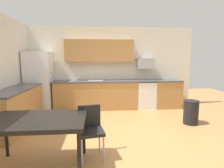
# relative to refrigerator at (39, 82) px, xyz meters

# --- Properties ---
(ground_plane) EXTENTS (12.00, 12.00, 0.00)m
(ground_plane) POSITION_rel_refrigerator_xyz_m (2.18, -2.22, -0.93)
(ground_plane) COLOR #B77F47
(wall_back) EXTENTS (5.80, 0.10, 2.70)m
(wall_back) POSITION_rel_refrigerator_xyz_m (2.18, 0.43, 0.42)
(wall_back) COLOR silver
(wall_back) RESTS_ON ground
(cabinet_run_back) EXTENTS (2.68, 0.60, 0.90)m
(cabinet_run_back) POSITION_rel_refrigerator_xyz_m (1.77, 0.08, -0.48)
(cabinet_run_back) COLOR #AD7A42
(cabinet_run_back) RESTS_ON ground
(cabinet_run_back_right) EXTENTS (0.87, 0.60, 0.90)m
(cabinet_run_back_right) POSITION_rel_refrigerator_xyz_m (4.14, 0.08, -0.48)
(cabinet_run_back_right) COLOR #AD7A42
(cabinet_run_back_right) RESTS_ON ground
(cabinet_run_left) EXTENTS (0.60, 2.00, 0.90)m
(cabinet_run_left) POSITION_rel_refrigerator_xyz_m (-0.12, -1.42, -0.48)
(cabinet_run_left) COLOR #AD7A42
(cabinet_run_left) RESTS_ON ground
(countertop_back) EXTENTS (4.80, 0.64, 0.04)m
(countertop_back) POSITION_rel_refrigerator_xyz_m (2.18, 0.08, -0.01)
(countertop_back) COLOR #4C4C51
(countertop_back) RESTS_ON cabinet_run_back
(countertop_left) EXTENTS (0.64, 2.00, 0.04)m
(countertop_left) POSITION_rel_refrigerator_xyz_m (-0.12, -1.42, -0.01)
(countertop_left) COLOR #4C4C51
(countertop_left) RESTS_ON cabinet_run_left
(upper_cabinets_back) EXTENTS (2.20, 0.34, 0.70)m
(upper_cabinets_back) POSITION_rel_refrigerator_xyz_m (1.88, 0.21, 0.97)
(upper_cabinets_back) COLOR #AD7A42
(refrigerator) EXTENTS (0.76, 0.70, 1.85)m
(refrigerator) POSITION_rel_refrigerator_xyz_m (0.00, 0.00, 0.00)
(refrigerator) COLOR white
(refrigerator) RESTS_ON ground
(oven_range) EXTENTS (0.60, 0.60, 0.91)m
(oven_range) POSITION_rel_refrigerator_xyz_m (3.41, 0.08, -0.47)
(oven_range) COLOR white
(oven_range) RESTS_ON ground
(microwave) EXTENTS (0.54, 0.36, 0.32)m
(microwave) POSITION_rel_refrigerator_xyz_m (3.41, 0.18, 0.56)
(microwave) COLOR #9EA0A5
(sink_basin) EXTENTS (0.48, 0.40, 0.14)m
(sink_basin) POSITION_rel_refrigerator_xyz_m (1.75, 0.08, -0.05)
(sink_basin) COLOR #A5A8AD
(sink_basin) RESTS_ON countertop_back
(sink_faucet) EXTENTS (0.02, 0.02, 0.24)m
(sink_faucet) POSITION_rel_refrigerator_xyz_m (1.75, 0.26, 0.11)
(sink_faucet) COLOR #B2B5BA
(sink_faucet) RESTS_ON countertop_back
(dining_table) EXTENTS (1.40, 0.90, 0.77)m
(dining_table) POSITION_rel_refrigerator_xyz_m (0.93, -3.12, -0.22)
(dining_table) COLOR black
(dining_table) RESTS_ON ground
(chair_near_table) EXTENTS (0.47, 0.47, 0.85)m
(chair_near_table) POSITION_rel_refrigerator_xyz_m (1.69, -2.83, -0.42)
(chair_near_table) COLOR black
(chair_near_table) RESTS_ON ground
(trash_bin) EXTENTS (0.36, 0.36, 0.60)m
(trash_bin) POSITION_rel_refrigerator_xyz_m (4.15, -1.51, -0.63)
(trash_bin) COLOR black
(trash_bin) RESTS_ON ground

